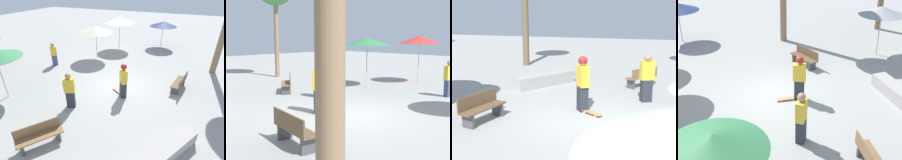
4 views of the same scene
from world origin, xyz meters
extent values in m
plane|color=#9E9E99|center=(0.00, 0.00, 0.00)|extent=(60.00, 60.00, 0.00)
cube|color=#282D38|center=(0.88, 0.47, 0.41)|extent=(0.46, 0.44, 0.83)
cube|color=yellow|center=(0.88, 0.47, 1.17)|extent=(0.55, 0.51, 0.68)
sphere|color=tan|center=(0.88, 0.47, 1.64)|extent=(0.27, 0.27, 0.27)
sphere|color=maroon|center=(0.88, 0.47, 1.68)|extent=(0.30, 0.30, 0.30)
cube|color=#B7844C|center=(0.58, 0.08, 0.06)|extent=(0.61, 0.78, 0.02)
cylinder|color=silver|center=(0.52, -0.17, 0.03)|extent=(0.05, 0.06, 0.05)
cylinder|color=silver|center=(0.37, -0.08, 0.03)|extent=(0.05, 0.06, 0.05)
cylinder|color=silver|center=(0.79, 0.24, 0.03)|extent=(0.05, 0.06, 0.05)
cylinder|color=silver|center=(0.65, 0.34, 0.03)|extent=(0.05, 0.06, 0.05)
cube|color=#A8A39E|center=(3.89, 2.94, 0.26)|extent=(3.02, 2.07, 0.53)
cube|color=#47474C|center=(4.48, -0.75, 0.20)|extent=(0.30, 0.37, 0.40)
cube|color=#47474C|center=(5.49, -1.48, 0.20)|extent=(0.30, 0.37, 0.40)
cube|color=olive|center=(4.99, -1.11, 0.42)|extent=(1.55, 1.30, 0.05)
cube|color=olive|center=(4.87, -1.28, 0.65)|extent=(1.32, 0.98, 0.40)
cube|color=#47474C|center=(-0.43, 2.88, 0.20)|extent=(0.15, 0.40, 0.40)
cube|color=#47474C|center=(-1.65, 3.11, 0.20)|extent=(0.15, 0.40, 0.40)
cube|color=brown|center=(-1.04, 3.00, 0.42)|extent=(1.65, 0.73, 0.05)
cube|color=brown|center=(-1.00, 3.19, 0.65)|extent=(1.58, 0.34, 0.40)
cylinder|color=#B7B7BC|center=(-3.42, -3.32, 1.14)|extent=(0.05, 0.05, 2.28)
cone|color=beige|center=(-3.42, -3.32, 2.21)|extent=(2.47, 2.47, 0.48)
cylinder|color=#B7B7BC|center=(-6.44, -2.64, 1.25)|extent=(0.05, 0.05, 2.49)
cone|color=white|center=(-6.44, -2.64, 2.42)|extent=(2.59, 2.59, 0.49)
cylinder|color=#B7B7BC|center=(3.27, -4.97, 1.20)|extent=(0.05, 0.05, 2.39)
cylinder|color=#B7B7BC|center=(-8.36, 0.77, 1.04)|extent=(0.05, 0.05, 2.09)
cone|color=navy|center=(-8.36, 0.77, 2.02)|extent=(2.35, 2.35, 0.42)
cube|color=#282D38|center=(2.64, -1.47, 0.41)|extent=(0.40, 0.45, 0.82)
cube|color=yellow|center=(2.64, -1.47, 1.15)|extent=(0.45, 0.55, 0.67)
sphere|color=tan|center=(2.64, -1.47, 1.62)|extent=(0.27, 0.27, 0.27)
cube|color=#38476B|center=(-0.97, -5.41, 0.37)|extent=(0.34, 0.40, 0.74)
cube|color=yellow|center=(-0.97, -5.41, 1.05)|extent=(0.37, 0.49, 0.62)
sphere|color=tan|center=(-0.97, -5.41, 1.48)|extent=(0.24, 0.24, 0.24)
camera|label=1|loc=(8.00, 2.98, 5.12)|focal=28.00mm
camera|label=2|loc=(-6.87, 7.48, 2.70)|focal=50.00mm
camera|label=3|loc=(-8.72, -1.98, 3.20)|focal=50.00mm
camera|label=4|loc=(7.79, -7.57, 6.34)|focal=50.00mm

